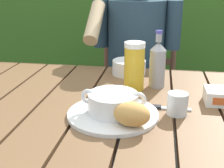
% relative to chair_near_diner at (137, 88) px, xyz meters
% --- Properties ---
extents(dining_table, '(1.37, 0.86, 0.74)m').
position_rel_chair_near_diner_xyz_m(dining_table, '(-0.04, -0.87, 0.17)').
color(dining_table, brown).
rests_on(dining_table, ground_plane).
extents(chair_near_diner, '(0.49, 0.41, 0.95)m').
position_rel_chair_near_diner_xyz_m(chair_near_diner, '(0.00, 0.00, 0.00)').
color(chair_near_diner, brown).
rests_on(chair_near_diner, ground_plane).
extents(person_eating, '(0.48, 0.47, 1.25)m').
position_rel_chair_near_diner_xyz_m(person_eating, '(-0.00, -0.19, 0.26)').
color(person_eating, '#273E4F').
rests_on(person_eating, ground_plane).
extents(serving_plate, '(0.29, 0.29, 0.01)m').
position_rel_chair_near_diner_xyz_m(serving_plate, '(-0.00, -0.98, 0.27)').
color(serving_plate, white).
rests_on(serving_plate, dining_table).
extents(soup_bowl, '(0.21, 0.16, 0.07)m').
position_rel_chair_near_diner_xyz_m(soup_bowl, '(-0.00, -0.98, 0.31)').
color(soup_bowl, white).
rests_on(soup_bowl, serving_plate).
extents(bread_roll, '(0.12, 0.10, 0.07)m').
position_rel_chair_near_diner_xyz_m(bread_roll, '(0.06, -1.05, 0.31)').
color(bread_roll, '#CE9249').
rests_on(bread_roll, serving_plate).
extents(beer_glass, '(0.08, 0.08, 0.19)m').
position_rel_chair_near_diner_xyz_m(beer_glass, '(0.04, -0.73, 0.36)').
color(beer_glass, gold).
rests_on(beer_glass, dining_table).
extents(beer_bottle, '(0.06, 0.06, 0.23)m').
position_rel_chair_near_diner_xyz_m(beer_bottle, '(0.13, -0.68, 0.36)').
color(beer_bottle, gray).
rests_on(beer_bottle, dining_table).
extents(water_glass_small, '(0.07, 0.07, 0.07)m').
position_rel_chair_near_diner_xyz_m(water_glass_small, '(0.20, -0.93, 0.30)').
color(water_glass_small, silver).
rests_on(water_glass_small, dining_table).
extents(butter_tub, '(0.13, 0.10, 0.05)m').
position_rel_chair_near_diner_xyz_m(butter_tub, '(0.36, -0.82, 0.29)').
color(butter_tub, white).
rests_on(butter_tub, dining_table).
extents(table_knife, '(0.17, 0.02, 0.01)m').
position_rel_chair_near_diner_xyz_m(table_knife, '(0.14, -0.90, 0.27)').
color(table_knife, silver).
rests_on(table_knife, dining_table).
extents(diner_bowl, '(0.15, 0.15, 0.06)m').
position_rel_chair_near_diner_xyz_m(diner_bowl, '(-0.00, -0.54, 0.30)').
color(diner_bowl, white).
rests_on(diner_bowl, dining_table).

